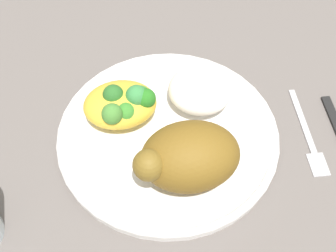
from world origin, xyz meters
name	(u,v)px	position (x,y,z in m)	size (l,w,h in m)	color
ground_plane	(168,140)	(0.00, 0.00, 0.00)	(2.00, 2.00, 0.00)	#655E5A
plate	(168,135)	(0.00, 0.00, 0.01)	(0.29, 0.29, 0.02)	white
roasted_chicken	(188,157)	(-0.01, 0.07, 0.06)	(0.13, 0.09, 0.08)	brown
rice_pile	(200,90)	(-0.05, -0.05, 0.04)	(0.09, 0.08, 0.04)	silver
mac_cheese_with_broccoli	(122,103)	(0.05, -0.04, 0.04)	(0.10, 0.08, 0.05)	gold
fork	(308,136)	(-0.19, 0.03, 0.00)	(0.02, 0.14, 0.01)	silver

